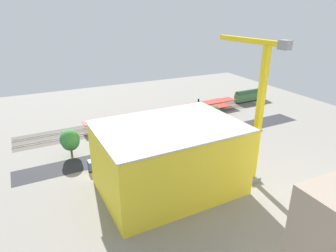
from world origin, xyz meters
TOP-DOWN VIEW (x-y plane):
  - ground_plane at (0.00, 0.00)m, footprint 169.00×169.00m
  - rail_bed at (0.00, -21.26)m, footprint 106.00×16.83m
  - street_asphalt at (0.00, 2.71)m, footprint 105.86×12.45m
  - track_rails at (0.00, -21.26)m, footprint 105.57×10.40m
  - platform_canopy_near at (-5.45, -13.09)m, footprint 53.78×6.75m
  - platform_canopy_far at (-5.67, -19.99)m, footprint 68.78×7.59m
  - locomotive at (-29.37, -23.95)m, footprint 15.32×3.21m
  - passenger_coach at (-53.21, -23.95)m, footprint 17.94×3.62m
  - parked_car_0 at (-30.23, 6.10)m, footprint 4.83×2.21m
  - parked_car_1 at (-22.33, 6.48)m, footprint 4.15×2.00m
  - parked_car_2 at (-14.18, 5.92)m, footprint 4.18×2.07m
  - parked_car_3 at (-6.07, 6.07)m, footprint 4.44×2.11m
  - parked_car_4 at (1.91, 6.70)m, footprint 4.23×1.80m
  - parked_car_5 at (9.11, 6.59)m, footprint 4.44×1.90m
  - parked_car_6 at (17.12, 6.65)m, footprint 4.44×1.87m
  - construction_building at (15.77, 26.45)m, footprint 34.19×24.80m
  - construction_roof_slab at (15.77, 26.45)m, footprint 34.81×25.42m
  - tower_crane at (-5.75, 31.58)m, footprint 3.96×21.49m
  - box_truck_0 at (1.31, 8.48)m, footprint 8.32×2.54m
  - box_truck_1 at (16.58, 9.40)m, footprint 9.65×3.04m
  - box_truck_2 at (28.25, 9.06)m, footprint 8.76×2.61m
  - street_tree_0 at (-17.66, -3.13)m, footprint 5.42×5.42m
  - street_tree_1 at (35.68, -1.77)m, footprint 5.96×5.96m
  - street_tree_2 at (19.54, -2.14)m, footprint 5.66×5.66m
  - street_tree_3 at (-16.28, -1.94)m, footprint 4.75×4.75m
  - street_tree_4 at (35.51, -2.68)m, footprint 5.50×5.50m
  - street_tree_5 at (4.88, -2.17)m, footprint 4.21×4.21m
  - traffic_light at (16.08, 7.33)m, footprint 0.50×0.36m

SIDE VIEW (x-z plane):
  - ground_plane at x=0.00m, z-range 0.00..0.00m
  - rail_bed at x=0.00m, z-range 0.00..0.01m
  - street_asphalt at x=0.00m, z-range 0.00..0.01m
  - track_rails at x=0.00m, z-range 0.12..0.24m
  - parked_car_1 at x=-22.33m, z-range -0.09..1.49m
  - parked_car_6 at x=17.12m, z-range -0.09..1.52m
  - parked_car_0 at x=-30.23m, z-range -0.09..1.56m
  - parked_car_5 at x=9.11m, z-range -0.10..1.63m
  - parked_car_3 at x=-6.07m, z-range -0.09..1.66m
  - parked_car_4 at x=1.91m, z-range -0.10..1.67m
  - parked_car_2 at x=-14.18m, z-range -0.09..1.68m
  - box_truck_1 at x=16.58m, z-range -0.03..3.30m
  - box_truck_0 at x=1.31m, z-range -0.01..3.29m
  - box_truck_2 at x=28.25m, z-range -0.04..3.58m
  - locomotive at x=-29.37m, z-range -0.75..4.31m
  - passenger_coach at x=-53.21m, z-range 0.14..6.05m
  - platform_canopy_far at x=-5.67m, z-range 1.76..5.65m
  - platform_canopy_near at x=-5.45m, z-range 1.88..6.06m
  - traffic_light at x=16.08m, z-range 1.06..7.52m
  - street_tree_5 at x=4.88m, z-range 1.13..7.66m
  - street_tree_4 at x=35.51m, z-range 0.99..8.51m
  - street_tree_3 at x=-16.28m, z-range 1.19..8.35m
  - street_tree_2 at x=19.54m, z-range 1.36..9.77m
  - street_tree_0 at x=-17.66m, z-range 1.52..10.01m
  - street_tree_1 at x=35.68m, z-range 1.52..10.56m
  - construction_building at x=15.77m, z-range 0.00..17.00m
  - construction_roof_slab at x=15.77m, z-range 17.00..17.40m
  - tower_crane at x=-5.75m, z-range 2.52..39.36m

